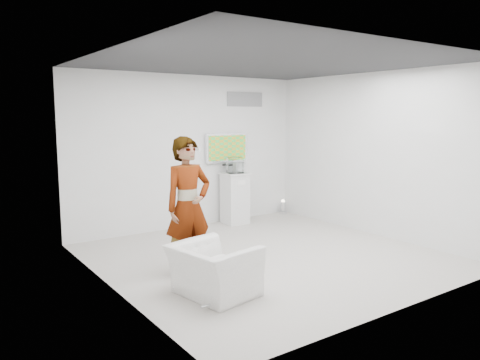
{
  "coord_description": "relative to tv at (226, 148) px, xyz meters",
  "views": [
    {
      "loc": [
        -4.48,
        -5.63,
        2.21
      ],
      "look_at": [
        -0.1,
        0.6,
        1.16
      ],
      "focal_mm": 35.0,
      "sensor_mm": 36.0,
      "label": 1
    }
  ],
  "objects": [
    {
      "name": "room",
      "position": [
        -0.85,
        -2.45,
        -0.05
      ],
      "size": [
        5.01,
        5.01,
        3.0
      ],
      "color": "#AEA7A0",
      "rests_on": "ground"
    },
    {
      "name": "tv",
      "position": [
        0.0,
        0.0,
        0.0
      ],
      "size": [
        1.0,
        0.08,
        0.6
      ],
      "primitive_type": "cube",
      "color": "silver",
      "rests_on": "room"
    },
    {
      "name": "logo_decal",
      "position": [
        0.5,
        0.04,
        1.0
      ],
      "size": [
        0.9,
        0.02,
        0.3
      ],
      "primitive_type": "cube",
      "color": "gray",
      "rests_on": "room"
    },
    {
      "name": "person",
      "position": [
        -2.28,
        -2.49,
        -0.58
      ],
      "size": [
        0.73,
        0.5,
        1.93
      ],
      "primitive_type": "imported",
      "rotation": [
        0.0,
        0.0,
        0.05
      ],
      "color": "white",
      "rests_on": "room"
    },
    {
      "name": "armchair",
      "position": [
        -2.4,
        -3.34,
        -1.23
      ],
      "size": [
        1.01,
        1.11,
        0.64
      ],
      "primitive_type": "imported",
      "rotation": [
        0.0,
        0.0,
        1.74
      ],
      "color": "white",
      "rests_on": "room"
    },
    {
      "name": "pedestal",
      "position": [
        0.03,
        -0.27,
        -1.02
      ],
      "size": [
        0.54,
        0.54,
        1.05
      ],
      "primitive_type": "cube",
      "rotation": [
        0.0,
        0.0,
        -0.06
      ],
      "color": "silver",
      "rests_on": "room"
    },
    {
      "name": "floor_uplight",
      "position": [
        1.45,
        -0.12,
        -1.4
      ],
      "size": [
        0.24,
        0.24,
        0.31
      ],
      "primitive_type": "cylinder",
      "rotation": [
        0.0,
        0.0,
        0.25
      ],
      "color": "silver",
      "rests_on": "room"
    },
    {
      "name": "vitrine",
      "position": [
        0.03,
        -0.27,
        -0.34
      ],
      "size": [
        0.42,
        0.42,
        0.32
      ],
      "primitive_type": "cube",
      "rotation": [
        0.0,
        0.0,
        -0.41
      ],
      "color": "silver",
      "rests_on": "pedestal"
    },
    {
      "name": "console",
      "position": [
        0.03,
        -0.27,
        -0.4
      ],
      "size": [
        0.06,
        0.15,
        0.2
      ],
      "primitive_type": "cube",
      "rotation": [
        0.0,
        0.0,
        -0.09
      ],
      "color": "silver",
      "rests_on": "pedestal"
    },
    {
      "name": "wii_remote",
      "position": [
        -2.03,
        -2.33,
        0.19
      ],
      "size": [
        0.07,
        0.13,
        0.03
      ],
      "primitive_type": "cube",
      "rotation": [
        0.0,
        0.0,
        0.27
      ],
      "color": "silver",
      "rests_on": "person"
    }
  ]
}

